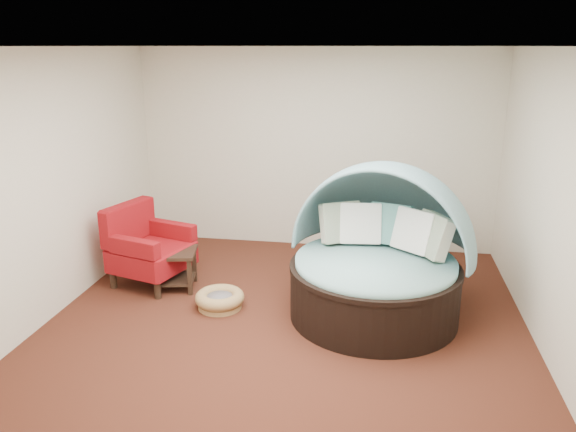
% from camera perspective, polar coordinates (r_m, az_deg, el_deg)
% --- Properties ---
extents(floor, '(5.00, 5.00, 0.00)m').
position_cam_1_polar(floor, '(6.03, -0.26, -10.82)').
color(floor, '#4B2115').
rests_on(floor, ground).
extents(wall_back, '(5.00, 0.00, 5.00)m').
position_cam_1_polar(wall_back, '(7.93, 2.82, 6.70)').
color(wall_back, beige).
rests_on(wall_back, floor).
extents(wall_front, '(5.00, 0.00, 5.00)m').
position_cam_1_polar(wall_front, '(3.22, -7.96, -9.11)').
color(wall_front, beige).
rests_on(wall_front, floor).
extents(wall_left, '(0.00, 5.00, 5.00)m').
position_cam_1_polar(wall_left, '(6.42, -22.87, 2.93)').
color(wall_left, beige).
rests_on(wall_left, floor).
extents(wall_right, '(0.00, 5.00, 5.00)m').
position_cam_1_polar(wall_right, '(5.67, 25.49, 0.88)').
color(wall_right, beige).
rests_on(wall_right, floor).
extents(ceiling, '(5.00, 5.00, 0.00)m').
position_cam_1_polar(ceiling, '(5.33, -0.30, 16.86)').
color(ceiling, white).
rests_on(ceiling, wall_back).
extents(canopy_daybed, '(2.28, 2.24, 1.66)m').
position_cam_1_polar(canopy_daybed, '(6.03, 9.23, -3.05)').
color(canopy_daybed, black).
rests_on(canopy_daybed, floor).
extents(pet_basket, '(0.67, 0.67, 0.19)m').
position_cam_1_polar(pet_basket, '(6.36, -6.94, -8.40)').
color(pet_basket, '#966F44').
rests_on(pet_basket, floor).
extents(red_armchair, '(1.04, 1.04, 0.98)m').
position_cam_1_polar(red_armchair, '(7.05, -14.11, -3.13)').
color(red_armchair, black).
rests_on(red_armchair, floor).
extents(side_table, '(0.58, 0.58, 0.48)m').
position_cam_1_polar(side_table, '(6.85, -11.40, -4.81)').
color(side_table, black).
rests_on(side_table, floor).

